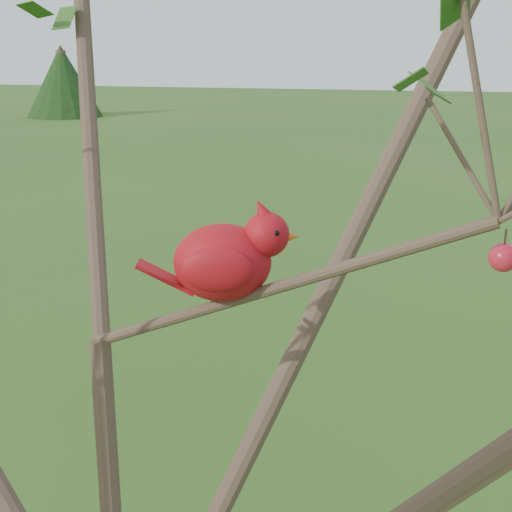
{
  "coord_description": "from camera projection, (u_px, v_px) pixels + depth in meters",
  "views": [
    {
      "loc": [
        0.47,
        -0.89,
        2.42
      ],
      "look_at": [
        0.22,
        0.09,
        2.12
      ],
      "focal_mm": 50.0,
      "sensor_mm": 36.0,
      "label": 1
    }
  ],
  "objects": [
    {
      "name": "crabapple_tree",
      "position": [
        102.0,
        267.0,
        0.99
      ],
      "size": [
        2.35,
        2.05,
        2.95
      ],
      "color": "#423023",
      "rests_on": "ground"
    },
    {
      "name": "cardinal",
      "position": [
        228.0,
        258.0,
        1.06
      ],
      "size": [
        0.24,
        0.15,
        0.17
      ],
      "rotation": [
        0.0,
        0.0,
        0.26
      ],
      "color": "red",
      "rests_on": "ground"
    },
    {
      "name": "distant_trees",
      "position": [
        363.0,
        78.0,
        22.59
      ],
      "size": [
        42.79,
        14.02,
        3.12
      ],
      "color": "#423023",
      "rests_on": "ground"
    }
  ]
}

